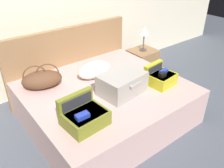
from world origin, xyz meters
The scene contains 11 objects.
ground_plane centered at (0.00, 0.00, 0.00)m, with size 12.00×12.00×0.00m, color #4C515B.
back_wall centered at (0.00, 1.65, 1.30)m, with size 8.00×0.10×2.60m, color beige.
bed centered at (0.00, 0.40, 0.24)m, with size 1.88×1.69×0.48m, color #BC9993.
headboard centered at (0.00, 1.28, 0.51)m, with size 1.92×0.08×1.02m, color olive.
hard_case_large centered at (0.07, 0.18, 0.61)m, with size 0.55×0.42×0.25m.
hard_case_medium centered at (-0.58, -0.04, 0.58)m, with size 0.42×0.37×0.28m.
hard_case_small centered at (0.58, 0.04, 0.57)m, with size 0.35×0.33×0.25m.
duffel_bag centered at (-0.61, 0.86, 0.60)m, with size 0.54×0.41×0.31m.
pillow_near_headboard centered at (0.04, 0.69, 0.59)m, with size 0.47×0.25×0.21m, color white.
nightstand centered at (1.22, 0.99, 0.23)m, with size 0.44×0.40×0.47m, color olive.
table_lamp centered at (1.22, 0.99, 0.78)m, with size 0.16×0.16×0.40m.
Camera 1 is at (-1.46, -1.60, 1.98)m, focal length 37.67 mm.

